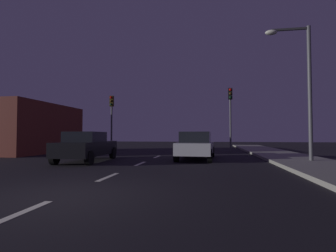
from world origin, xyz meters
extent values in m
plane|color=black|center=(0.00, 7.00, 0.00)|extent=(80.00, 80.00, 0.00)
cube|color=gray|center=(7.50, 7.00, 0.07)|extent=(3.00, 40.00, 0.15)
cube|color=silver|center=(0.00, -1.20, 0.00)|extent=(0.16, 1.60, 0.01)
cube|color=silver|center=(0.00, 2.60, 0.00)|extent=(0.16, 1.60, 0.01)
cube|color=silver|center=(0.00, 6.40, 0.00)|extent=(0.16, 1.60, 0.01)
cube|color=silver|center=(0.00, 10.20, 0.00)|extent=(0.16, 1.60, 0.01)
cylinder|color=#4C4C51|center=(-5.03, 15.53, 2.34)|extent=(0.14, 0.14, 4.67)
cube|color=#382D0C|center=(-5.03, 15.53, 4.22)|extent=(0.32, 0.24, 0.90)
sphere|color=red|center=(-5.03, 15.37, 4.52)|extent=(0.20, 0.20, 0.20)
sphere|color=#3F2D0C|center=(-5.03, 15.37, 4.22)|extent=(0.20, 0.20, 0.20)
sphere|color=#0C3319|center=(-5.03, 15.37, 3.92)|extent=(0.20, 0.20, 0.20)
cylinder|color=#4C4C51|center=(4.82, 15.53, 2.52)|extent=(0.14, 0.14, 5.04)
cube|color=black|center=(4.82, 15.53, 4.59)|extent=(0.32, 0.24, 0.90)
sphere|color=red|center=(4.82, 15.37, 4.89)|extent=(0.20, 0.20, 0.20)
sphere|color=#3F2D0C|center=(4.82, 15.37, 4.59)|extent=(0.20, 0.20, 0.20)
sphere|color=#0C3319|center=(4.82, 15.37, 4.29)|extent=(0.20, 0.20, 0.20)
cube|color=silver|center=(2.44, 9.03, 0.62)|extent=(1.97, 4.38, 0.61)
cube|color=black|center=(2.43, 8.82, 1.21)|extent=(1.64, 2.01, 0.57)
cylinder|color=black|center=(1.70, 10.67, 0.32)|extent=(0.25, 0.65, 0.64)
cylinder|color=black|center=(3.34, 10.59, 0.32)|extent=(0.25, 0.65, 0.64)
cylinder|color=black|center=(1.54, 7.48, 0.32)|extent=(0.25, 0.65, 0.64)
cylinder|color=black|center=(3.18, 7.40, 0.32)|extent=(0.25, 0.65, 0.64)
cube|color=black|center=(-2.92, 6.98, 0.66)|extent=(1.98, 4.46, 0.67)
cube|color=black|center=(-2.90, 6.76, 1.24)|extent=(1.63, 2.05, 0.49)
cylinder|color=black|center=(-3.81, 8.56, 0.32)|extent=(0.26, 0.65, 0.64)
cylinder|color=black|center=(-2.22, 8.66, 0.32)|extent=(0.26, 0.65, 0.64)
cylinder|color=black|center=(-3.61, 5.30, 0.32)|extent=(0.26, 0.65, 0.64)
cylinder|color=black|center=(-2.02, 5.40, 0.32)|extent=(0.26, 0.65, 0.64)
cylinder|color=#4C4C51|center=(7.80, 7.66, 3.23)|extent=(0.18, 0.18, 6.46)
cube|color=#2D2D30|center=(6.96, 7.66, 6.36)|extent=(1.68, 0.10, 0.10)
ellipsoid|color=silver|center=(6.12, 7.66, 6.26)|extent=(0.56, 0.36, 0.24)
cube|color=maroon|center=(-10.03, 12.22, 1.81)|extent=(4.05, 7.87, 3.63)
camera|label=1|loc=(3.14, -5.06, 1.31)|focal=27.28mm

